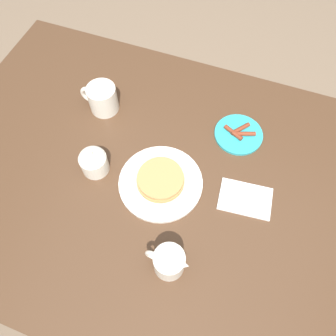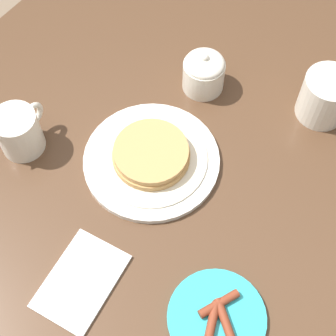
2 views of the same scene
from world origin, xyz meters
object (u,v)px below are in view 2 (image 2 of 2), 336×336
(pancake_plate, at_px, (151,158))
(napkin, at_px, (81,281))
(creamer_pitcher, at_px, (18,132))
(coffee_mug, at_px, (326,95))
(side_plate_bacon, at_px, (217,317))
(sugar_bowl, at_px, (204,72))

(pancake_plate, distance_m, napkin, 0.25)
(pancake_plate, relative_size, creamer_pitcher, 2.08)
(coffee_mug, relative_size, napkin, 0.80)
(pancake_plate, xyz_separation_m, coffee_mug, (0.28, -0.20, 0.03))
(side_plate_bacon, xyz_separation_m, napkin, (-0.07, 0.21, -0.00))
(side_plate_bacon, relative_size, napkin, 0.97)
(side_plate_bacon, height_order, creamer_pitcher, creamer_pitcher)
(pancake_plate, relative_size, side_plate_bacon, 1.61)
(pancake_plate, distance_m, sugar_bowl, 0.21)
(side_plate_bacon, height_order, napkin, side_plate_bacon)
(side_plate_bacon, xyz_separation_m, coffee_mug, (0.46, 0.05, 0.04))
(pancake_plate, relative_size, sugar_bowl, 2.76)
(coffee_mug, height_order, creamer_pitcher, creamer_pitcher)
(coffee_mug, xyz_separation_m, napkin, (-0.53, 0.16, -0.04))
(creamer_pitcher, distance_m, sugar_bowl, 0.37)
(coffee_mug, distance_m, sugar_bowl, 0.24)
(coffee_mug, bearing_deg, pancake_plate, 144.36)
(coffee_mug, xyz_separation_m, sugar_bowl, (-0.08, 0.22, -0.01))
(side_plate_bacon, relative_size, creamer_pitcher, 1.29)
(sugar_bowl, height_order, napkin, sugar_bowl)
(side_plate_bacon, relative_size, coffee_mug, 1.21)
(side_plate_bacon, distance_m, napkin, 0.22)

